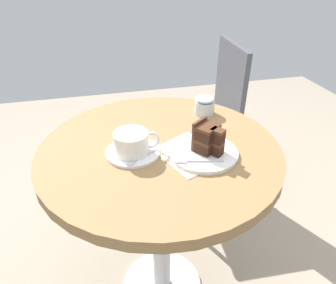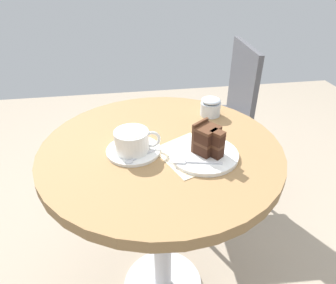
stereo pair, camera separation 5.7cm
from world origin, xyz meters
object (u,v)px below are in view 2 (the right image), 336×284
object	(u,v)px
coffee_cup	(132,141)
sugar_pot	(211,106)
cafe_chair	(221,112)
cake_plate	(203,154)
cake_slice	(208,140)
saucer	(134,150)
napkin	(191,154)
fork	(192,162)
teaspoon	(137,158)

from	to	relation	value
coffee_cup	sugar_pot	bearing A→B (deg)	35.19
coffee_cup	cafe_chair	size ratio (longest dim) A/B	0.15
sugar_pot	coffee_cup	bearing A→B (deg)	-144.81
cake_plate	cake_slice	bearing A→B (deg)	5.09
cake_slice	cafe_chair	xyz separation A→B (m)	(0.27, 0.65, -0.25)
cake_plate	saucer	bearing A→B (deg)	164.59
cake_plate	napkin	size ratio (longest dim) A/B	0.86
fork	sugar_pot	size ratio (longest dim) A/B	1.85
napkin	saucer	bearing A→B (deg)	166.22
napkin	cafe_chair	xyz separation A→B (m)	(0.31, 0.64, -0.20)
cafe_chair	cake_plate	bearing A→B (deg)	-19.61
cake_plate	fork	world-z (taller)	fork
coffee_cup	teaspoon	distance (m)	0.05
saucer	cake_plate	distance (m)	0.20
cake_plate	cake_slice	world-z (taller)	cake_slice
fork	napkin	bearing A→B (deg)	-85.79
teaspoon	cafe_chair	distance (m)	0.83
cake_slice	sugar_pot	world-z (taller)	cake_slice
saucer	sugar_pot	distance (m)	0.35
fork	cafe_chair	world-z (taller)	cafe_chair
napkin	cafe_chair	bearing A→B (deg)	63.76
cafe_chair	teaspoon	bearing A→B (deg)	-32.31
sugar_pot	cafe_chair	bearing A→B (deg)	64.78
coffee_cup	sugar_pot	xyz separation A→B (m)	(0.29, 0.20, -0.01)
saucer	cafe_chair	xyz separation A→B (m)	(0.48, 0.60, -0.20)
teaspoon	cafe_chair	xyz separation A→B (m)	(0.47, 0.65, -0.21)
napkin	teaspoon	bearing A→B (deg)	-175.74
saucer	fork	bearing A→B (deg)	-32.50
cake_slice	saucer	bearing A→B (deg)	165.55
coffee_cup	napkin	world-z (taller)	coffee_cup
coffee_cup	teaspoon	xyz separation A→B (m)	(0.01, -0.04, -0.03)
saucer	sugar_pot	world-z (taller)	sugar_pot
saucer	cafe_chair	distance (m)	0.79
cake_slice	napkin	size ratio (longest dim) A/B	0.40
cafe_chair	napkin	bearing A→B (deg)	-22.60
teaspoon	fork	bearing A→B (deg)	130.00
saucer	teaspoon	bearing A→B (deg)	-82.55
saucer	napkin	bearing A→B (deg)	-13.78
saucer	fork	size ratio (longest dim) A/B	1.21
coffee_cup	fork	bearing A→B (deg)	-30.31
saucer	cake_slice	world-z (taller)	cake_slice
coffee_cup	cake_plate	distance (m)	0.21
cake_plate	cafe_chair	size ratio (longest dim) A/B	0.23
saucer	cake_slice	distance (m)	0.22
cake_plate	fork	distance (m)	0.06
napkin	cake_plate	bearing A→B (deg)	-22.82
coffee_cup	fork	xyz separation A→B (m)	(0.15, -0.09, -0.03)
coffee_cup	saucer	bearing A→B (deg)	78.81
teaspoon	napkin	world-z (taller)	teaspoon
cake_plate	coffee_cup	bearing A→B (deg)	166.65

